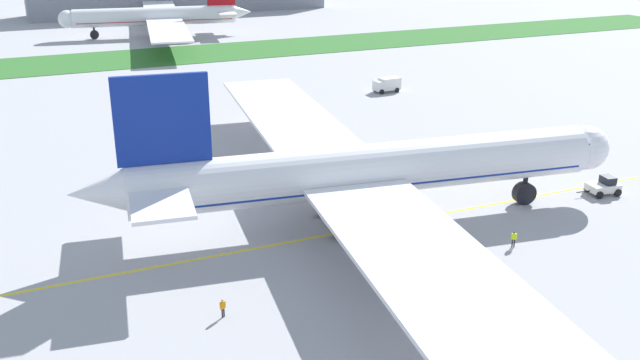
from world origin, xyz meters
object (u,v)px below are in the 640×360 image
Objects in this scene: ground_crew_wingwalker_port at (223,306)px; parked_airliner_far_right at (159,17)px; pushback_tug at (604,186)px; airliner_foreground at (361,171)px; ground_crew_wingwalker_starboard at (348,195)px; service_truck_catering_van at (387,84)px; ground_crew_marshaller_front at (514,238)px.

parked_airliner_far_right is (25.82, 148.43, 4.34)m from ground_crew_wingwalker_port.
ground_crew_wingwalker_port is at bearing -170.10° from pushback_tug.
airliner_foreground is 61.82× the size of ground_crew_wingwalker_starboard.
ground_crew_wingwalker_port is 83.28m from service_truck_catering_van.
airliner_foreground reaches higher than service_truck_catering_van.
ground_crew_wingwalker_port is 0.98× the size of ground_crew_marshaller_front.
airliner_foreground reaches higher than pushback_tug.
service_truck_catering_van is 86.85m from parked_airliner_far_right.
airliner_foreground reaches higher than ground_crew_wingwalker_port.
ground_crew_wingwalker_starboard is 56.33m from service_truck_catering_van.
ground_crew_marshaller_front is (11.47, -11.56, -4.92)m from airliner_foreground.
ground_crew_wingwalker_starboard is 0.02× the size of parked_airliner_far_right.
service_truck_catering_van reaches higher than ground_crew_marshaller_front.
pushback_tug is at bearing 9.90° from ground_crew_wingwalker_port.
service_truck_catering_van reaches higher than pushback_tug.
ground_crew_wingwalker_starboard is (-29.29, 9.74, -0.06)m from pushback_tug.
airliner_foreground is at bearing -103.25° from ground_crew_wingwalker_starboard.
pushback_tug is at bearing -91.62° from service_truck_catering_van.
ground_crew_wingwalker_port is 150.72m from parked_airliner_far_right.
parked_airliner_far_right reaches higher than ground_crew_wingwalker_port.
ground_crew_wingwalker_starboard is 0.30× the size of service_truck_catering_van.
pushback_tug is 3.27× the size of ground_crew_wingwalker_port.
airliner_foreground is 18.67× the size of service_truck_catering_van.
airliner_foreground is 55.75× the size of ground_crew_marshaller_front.
pushback_tug is at bearing -80.27° from parked_airliner_far_right.
ground_crew_marshaller_front is 147.41m from parked_airliner_far_right.
ground_crew_marshaller_front is at bearing -45.22° from airliner_foreground.
ground_crew_wingwalker_starboard is (1.35, 5.71, -5.02)m from airliner_foreground.
airliner_foreground is 23.52m from ground_crew_wingwalker_port.
ground_crew_marshaller_front is at bearing 2.17° from ground_crew_wingwalker_port.
parked_airliner_far_right reaches higher than service_truck_catering_van.
ground_crew_wingwalker_port is 30.64m from ground_crew_marshaller_front.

